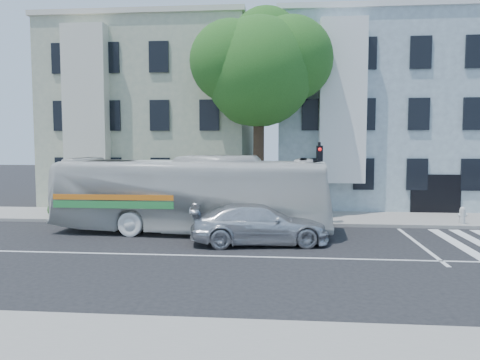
# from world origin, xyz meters

# --- Properties ---
(ground) EXTENTS (120.00, 120.00, 0.00)m
(ground) POSITION_xyz_m (0.00, 0.00, 0.00)
(ground) COLOR black
(ground) RESTS_ON ground
(sidewalk_far) EXTENTS (80.00, 4.00, 0.15)m
(sidewalk_far) POSITION_xyz_m (0.00, 8.00, 0.07)
(sidewalk_far) COLOR gray
(sidewalk_far) RESTS_ON ground
(building_left) EXTENTS (12.00, 10.00, 11.00)m
(building_left) POSITION_xyz_m (-7.00, 15.00, 5.50)
(building_left) COLOR #98A187
(building_left) RESTS_ON ground
(building_right) EXTENTS (12.00, 10.00, 11.00)m
(building_right) POSITION_xyz_m (7.00, 15.00, 5.50)
(building_right) COLOR #84969D
(building_right) RESTS_ON ground
(street_tree) EXTENTS (7.30, 5.90, 11.10)m
(street_tree) POSITION_xyz_m (0.06, 8.74, 7.83)
(street_tree) COLOR #2D2116
(street_tree) RESTS_ON ground
(bus) EXTENTS (3.55, 12.14, 3.34)m
(bus) POSITION_xyz_m (-2.65, 4.08, 1.67)
(bus) COLOR silver
(bus) RESTS_ON ground
(sedan) EXTENTS (2.89, 5.57, 1.54)m
(sedan) POSITION_xyz_m (0.38, 2.09, 0.77)
(sedan) COLOR silver
(sedan) RESTS_ON ground
(hedge) EXTENTS (8.54, 1.50, 0.70)m
(hedge) POSITION_xyz_m (-6.00, 6.80, 0.50)
(hedge) COLOR #256822
(hedge) RESTS_ON sidewalk_far
(traffic_signal) EXTENTS (0.41, 0.52, 3.92)m
(traffic_signal) POSITION_xyz_m (2.92, 5.94, 2.53)
(traffic_signal) COLOR black
(traffic_signal) RESTS_ON ground
(fire_hydrant) EXTENTS (0.43, 0.26, 0.79)m
(fire_hydrant) POSITION_xyz_m (9.54, 6.53, 0.55)
(fire_hydrant) COLOR beige
(fire_hydrant) RESTS_ON sidewalk_far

